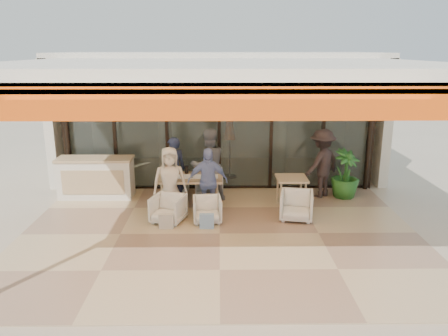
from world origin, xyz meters
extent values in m
plane|color=#C6B293|center=(0.00, 0.00, 0.00)|extent=(70.00, 70.00, 0.00)
cube|color=tan|center=(0.00, 0.00, 0.01)|extent=(8.00, 6.00, 0.01)
cube|color=silver|center=(0.00, 0.00, 3.30)|extent=(8.00, 6.00, 0.20)
cube|color=#FF540D|center=(0.00, -2.94, 3.02)|extent=(8.00, 0.12, 0.45)
cube|color=#F05914|center=(0.00, -2.25, 3.14)|extent=(8.00, 1.50, 0.06)
cylinder|color=black|center=(-3.88, 2.88, 1.60)|extent=(0.12, 0.12, 3.20)
cylinder|color=black|center=(3.88, 2.88, 1.60)|extent=(0.12, 0.12, 3.20)
cube|color=#9EADA3|center=(0.00, 3.00, 1.60)|extent=(8.00, 0.03, 3.20)
cube|color=black|center=(0.00, 3.00, 0.04)|extent=(8.00, 0.10, 0.08)
cube|color=black|center=(0.00, 3.00, 3.16)|extent=(8.00, 0.10, 0.08)
cube|color=black|center=(-4.00, 3.00, 1.60)|extent=(0.08, 0.10, 3.20)
cube|color=black|center=(-2.70, 3.00, 1.60)|extent=(0.08, 0.10, 3.20)
cube|color=black|center=(-1.35, 3.00, 1.60)|extent=(0.08, 0.10, 3.20)
cube|color=black|center=(0.00, 3.00, 1.60)|extent=(0.08, 0.10, 3.20)
cube|color=black|center=(1.35, 3.00, 1.60)|extent=(0.08, 0.10, 3.20)
cube|color=black|center=(2.70, 3.00, 1.60)|extent=(0.08, 0.10, 3.20)
cube|color=black|center=(4.00, 3.00, 1.60)|extent=(0.08, 0.10, 3.20)
cube|color=silver|center=(0.00, 6.50, 1.70)|extent=(9.00, 0.25, 3.40)
cube|color=silver|center=(-4.40, 4.75, 1.70)|extent=(0.25, 3.50, 3.40)
cube|color=silver|center=(4.40, 4.75, 1.70)|extent=(0.25, 3.50, 3.40)
cube|color=silver|center=(0.00, 4.75, 3.40)|extent=(9.00, 3.50, 0.25)
cube|color=tan|center=(0.00, 4.75, 0.01)|extent=(8.00, 3.50, 0.02)
cylinder|color=silver|center=(-1.60, 4.60, 1.50)|extent=(0.40, 0.40, 3.00)
cylinder|color=silver|center=(1.80, 4.60, 1.50)|extent=(0.40, 0.40, 3.00)
cylinder|color=black|center=(-1.20, 4.20, 3.00)|extent=(0.03, 0.03, 0.70)
cube|color=black|center=(-1.20, 4.20, 2.55)|extent=(0.30, 0.30, 0.40)
sphere|color=#FFBF72|center=(-1.20, 4.20, 2.55)|extent=(0.18, 0.18, 0.18)
cylinder|color=black|center=(2.30, 4.20, 3.00)|extent=(0.03, 0.03, 0.70)
cube|color=black|center=(2.30, 4.20, 2.55)|extent=(0.30, 0.30, 0.40)
sphere|color=#FFBF72|center=(2.30, 4.20, 2.55)|extent=(0.18, 0.18, 0.18)
cylinder|color=black|center=(0.30, 4.00, 0.05)|extent=(0.40, 0.40, 0.05)
cylinder|color=black|center=(0.30, 4.00, 1.05)|extent=(0.04, 0.04, 2.10)
cone|color=#E54913|center=(0.30, 4.00, 1.70)|extent=(0.32, 0.32, 1.10)
cube|color=silver|center=(-3.07, 2.30, 0.50)|extent=(1.80, 0.60, 1.00)
cube|color=tan|center=(-3.07, 2.30, 1.01)|extent=(1.85, 0.65, 0.06)
cube|color=tan|center=(-3.07, 1.99, 0.50)|extent=(1.50, 0.02, 0.60)
cube|color=tan|center=(-0.68, 1.63, 0.72)|extent=(1.50, 0.90, 0.05)
cube|color=white|center=(-0.68, 1.63, 0.74)|extent=(1.30, 0.35, 0.01)
cylinder|color=tan|center=(-1.30, 1.31, 0.35)|extent=(0.06, 0.06, 0.70)
cylinder|color=tan|center=(-0.06, 1.31, 0.35)|extent=(0.06, 0.06, 0.70)
cylinder|color=tan|center=(-1.30, 1.95, 0.35)|extent=(0.06, 0.06, 0.70)
cylinder|color=tan|center=(-0.06, 1.95, 0.35)|extent=(0.06, 0.06, 0.70)
cylinder|color=white|center=(-1.13, 1.48, 0.81)|extent=(0.06, 0.06, 0.11)
cylinder|color=white|center=(-0.93, 1.83, 0.81)|extent=(0.06, 0.06, 0.11)
cylinder|color=white|center=(-0.63, 1.53, 0.81)|extent=(0.06, 0.06, 0.11)
cylinder|color=white|center=(-0.38, 1.81, 0.81)|extent=(0.06, 0.06, 0.11)
cylinder|color=white|center=(-0.18, 1.43, 0.81)|extent=(0.06, 0.06, 0.11)
cylinder|color=white|center=(-1.23, 1.68, 0.81)|extent=(0.06, 0.06, 0.11)
cylinder|color=maroon|center=(-1.23, 1.78, 0.83)|extent=(0.07, 0.07, 0.16)
cylinder|color=black|center=(-0.78, 1.91, 0.83)|extent=(0.09, 0.09, 0.17)
cylinder|color=black|center=(-0.78, 1.91, 0.93)|extent=(0.10, 0.10, 0.01)
cylinder|color=white|center=(-1.13, 1.33, 0.76)|extent=(0.22, 0.22, 0.01)
cylinder|color=white|center=(-0.23, 1.33, 0.76)|extent=(0.22, 0.22, 0.01)
cylinder|color=white|center=(-1.13, 1.95, 0.76)|extent=(0.22, 0.22, 0.01)
cylinder|color=white|center=(-0.23, 1.95, 0.76)|extent=(0.22, 0.22, 0.01)
imported|color=white|center=(-1.10, 2.58, 0.29)|extent=(0.63, 0.60, 0.58)
imported|color=white|center=(-0.26, 2.58, 0.36)|extent=(0.72, 0.67, 0.72)
imported|color=white|center=(-1.10, 0.68, 0.33)|extent=(0.80, 0.77, 0.67)
imported|color=white|center=(-0.26, 0.68, 0.31)|extent=(0.64, 0.61, 0.62)
imported|color=#171B33|center=(-1.10, 2.08, 0.80)|extent=(0.68, 0.55, 1.60)
imported|color=slate|center=(-0.26, 2.08, 0.90)|extent=(1.06, 0.95, 1.80)
imported|color=beige|center=(-1.10, 1.18, 0.77)|extent=(0.82, 0.60, 1.55)
imported|color=#758CC3|center=(-0.26, 1.18, 0.76)|extent=(0.92, 0.45, 1.53)
cube|color=silver|center=(-1.10, 0.28, 0.17)|extent=(0.30, 0.10, 0.34)
cube|color=#99BFD8|center=(-0.26, 0.28, 0.17)|extent=(0.30, 0.10, 0.34)
cube|color=tan|center=(1.68, 1.54, 0.72)|extent=(0.70, 0.70, 0.05)
cylinder|color=tan|center=(1.40, 1.26, 0.35)|extent=(0.05, 0.05, 0.70)
cylinder|color=tan|center=(1.96, 1.26, 0.35)|extent=(0.05, 0.05, 0.70)
cylinder|color=tan|center=(1.40, 1.82, 0.35)|extent=(0.05, 0.05, 0.70)
cylinder|color=tan|center=(1.96, 1.82, 0.35)|extent=(0.05, 0.05, 0.70)
imported|color=white|center=(1.68, 0.79, 0.35)|extent=(0.80, 0.77, 0.71)
imported|color=black|center=(2.55, 2.31, 0.87)|extent=(1.28, 1.20, 1.74)
imported|color=#1E5919|center=(3.13, 2.23, 0.62)|extent=(0.97, 0.97, 1.24)
camera|label=1|loc=(-0.01, -8.14, 3.62)|focal=35.00mm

